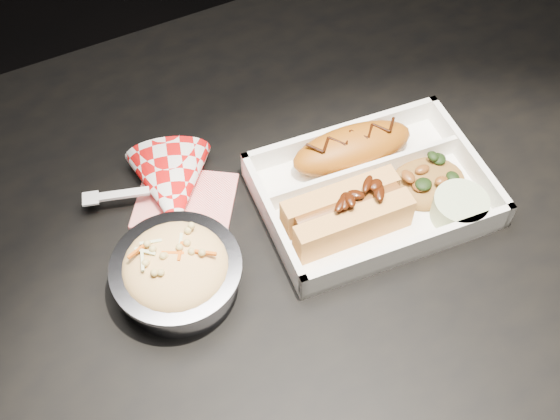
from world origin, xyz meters
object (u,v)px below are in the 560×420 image
object	(u,v)px
fried_pastry	(352,148)
foil_coleslaw_cup	(177,271)
dining_table	(330,260)
food_tray	(372,193)
hotdog	(347,212)
napkin_fork	(172,190)

from	to	relation	value
fried_pastry	foil_coleslaw_cup	size ratio (longest dim) A/B	1.10
fried_pastry	dining_table	bearing A→B (deg)	-132.83
food_tray	hotdog	xyz separation A→B (m)	(-0.05, -0.02, 0.02)
dining_table	hotdog	distance (m)	0.12
foil_coleslaw_cup	fried_pastry	bearing A→B (deg)	14.72
napkin_fork	foil_coleslaw_cup	bearing A→B (deg)	-91.79
hotdog	foil_coleslaw_cup	world-z (taller)	foil_coleslaw_cup
dining_table	fried_pastry	world-z (taller)	fried_pastry
hotdog	napkin_fork	size ratio (longest dim) A/B	0.77
fried_pastry	hotdog	xyz separation A→B (m)	(-0.05, -0.08, 0.00)
fried_pastry	foil_coleslaw_cup	xyz separation A→B (m)	(-0.24, -0.06, 0.00)
napkin_fork	fried_pastry	bearing A→B (deg)	3.93
hotdog	napkin_fork	bearing A→B (deg)	144.46
food_tray	fried_pastry	world-z (taller)	fried_pastry
dining_table	foil_coleslaw_cup	xyz separation A→B (m)	(-0.19, -0.00, 0.12)
food_tray	fried_pastry	xyz separation A→B (m)	(0.01, 0.05, 0.02)
fried_pastry	napkin_fork	xyz separation A→B (m)	(-0.21, 0.05, -0.01)
dining_table	hotdog	xyz separation A→B (m)	(0.00, -0.02, 0.12)
fried_pastry	napkin_fork	distance (m)	0.21
fried_pastry	hotdog	size ratio (longest dim) A/B	1.07
food_tray	foil_coleslaw_cup	bearing A→B (deg)	-172.66
food_tray	hotdog	world-z (taller)	hotdog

